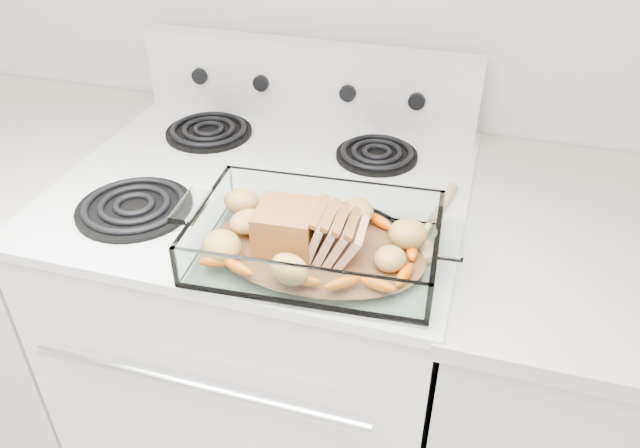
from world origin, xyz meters
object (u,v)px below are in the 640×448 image
(counter_left, at_px, (36,298))
(baking_dish, at_px, (316,245))
(electric_range, at_px, (274,346))
(pork_roast, at_px, (301,230))
(counter_right, at_px, (567,416))

(counter_left, bearing_deg, baking_dish, -13.85)
(electric_range, relative_size, baking_dish, 2.92)
(electric_range, relative_size, counter_left, 1.20)
(electric_range, xyz_separation_m, baking_dish, (0.17, -0.21, 0.48))
(counter_left, height_order, baking_dish, baking_dish)
(baking_dish, bearing_deg, pork_roast, 176.41)
(counter_left, xyz_separation_m, pork_roast, (0.81, -0.21, 0.52))
(counter_left, height_order, pork_roast, pork_roast)
(electric_range, distance_m, pork_roast, 0.57)
(baking_dish, xyz_separation_m, pork_roast, (-0.02, -0.00, 0.02))
(counter_left, height_order, counter_right, same)
(counter_left, relative_size, counter_right, 1.00)
(counter_right, relative_size, baking_dish, 2.43)
(counter_left, bearing_deg, counter_right, 0.00)
(counter_left, distance_m, baking_dish, 0.99)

